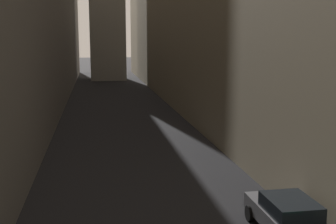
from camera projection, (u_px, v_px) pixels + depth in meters
The scene contains 2 objects.
ground_plane at pixel (122, 118), 39.09m from camera, with size 264.00×264.00×0.00m, color black.
parked_car_right_far at pixel (289, 217), 15.52m from camera, with size 1.95×4.54×1.47m.
Camera 1 is at (-2.31, 9.39, 7.06)m, focal length 46.34 mm.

